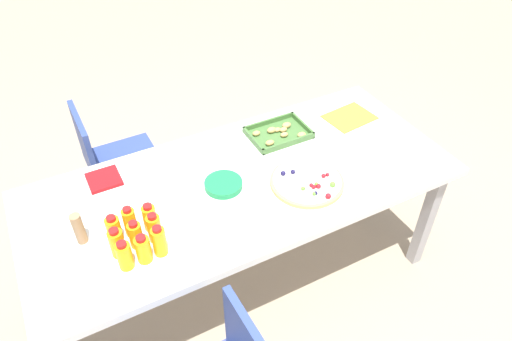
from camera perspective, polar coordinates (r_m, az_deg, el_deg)
ground_plane at (r=2.78m, az=-1.36°, el=-12.55°), size 12.00×12.00×0.00m
party_table at (r=2.28m, az=-1.62°, el=-2.40°), size 2.04×0.89×0.74m
chair_far_left at (r=2.86m, az=-17.11°, el=1.35°), size 0.40×0.40×0.83m
juice_bottle_0 at (r=1.91m, az=-15.62°, el=-9.88°), size 0.06×0.06×0.14m
juice_bottle_1 at (r=1.92m, az=-13.48°, el=-9.23°), size 0.06×0.06×0.13m
juice_bottle_2 at (r=1.92m, az=-11.62°, el=-8.36°), size 0.06×0.06×0.15m
juice_bottle_3 at (r=1.96m, az=-16.46°, el=-8.39°), size 0.06×0.06×0.14m
juice_bottle_4 at (r=1.97m, az=-14.36°, el=-7.54°), size 0.06×0.06×0.13m
juice_bottle_5 at (r=1.97m, az=-12.19°, el=-6.82°), size 0.06×0.06×0.14m
juice_bottle_6 at (r=2.02m, az=-16.80°, el=-6.82°), size 0.06×0.06×0.13m
juice_bottle_7 at (r=2.02m, az=-15.00°, el=-6.01°), size 0.05×0.05×0.15m
juice_bottle_8 at (r=2.03m, az=-12.74°, el=-5.55°), size 0.06×0.06×0.13m
fruit_pizza at (r=2.22m, az=6.22°, el=-1.36°), size 0.35×0.35×0.05m
snack_tray at (r=2.51m, az=2.81°, el=4.51°), size 0.31×0.23×0.04m
plate_stack at (r=2.20m, az=-3.99°, el=-1.65°), size 0.18×0.18×0.03m
napkin_stack at (r=2.34m, az=-17.91°, el=-1.01°), size 0.15×0.15×0.02m
cardboard_tube at (r=2.05m, az=-20.65°, el=-6.60°), size 0.04×0.04×0.15m
paper_folder at (r=2.70m, az=11.24°, el=6.35°), size 0.28×0.23×0.01m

